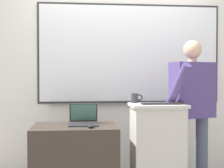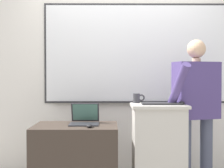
{
  "view_description": "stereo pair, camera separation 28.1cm",
  "coord_description": "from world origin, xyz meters",
  "px_view_note": "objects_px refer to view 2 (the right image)",
  "views": [
    {
      "loc": [
        -0.43,
        -2.7,
        1.23
      ],
      "look_at": [
        -0.13,
        0.38,
        1.15
      ],
      "focal_mm": 50.0,
      "sensor_mm": 36.0,
      "label": 1
    },
    {
      "loc": [
        -0.15,
        -2.71,
        1.23
      ],
      "look_at": [
        -0.13,
        0.38,
        1.15
      ],
      "focal_mm": 50.0,
      "sensor_mm": 36.0,
      "label": 2
    }
  ],
  "objects_px": {
    "person_presenter": "(196,104)",
    "computer_mouse_by_laptop": "(89,126)",
    "lectern_podium": "(158,151)",
    "laptop": "(85,118)",
    "coffee_mug": "(137,98)",
    "side_desk": "(76,161)",
    "computer_mouse_by_keyboard": "(182,103)",
    "wireless_keyboard": "(162,104)"
  },
  "relations": [
    {
      "from": "person_presenter",
      "to": "computer_mouse_by_laptop",
      "type": "xyz_separation_m",
      "value": [
        -1.1,
        -0.28,
        -0.18
      ]
    },
    {
      "from": "lectern_podium",
      "to": "person_presenter",
      "type": "distance_m",
      "value": 0.63
    },
    {
      "from": "laptop",
      "to": "coffee_mug",
      "type": "relative_size",
      "value": 2.45
    },
    {
      "from": "side_desk",
      "to": "coffee_mug",
      "type": "height_order",
      "value": "coffee_mug"
    },
    {
      "from": "side_desk",
      "to": "computer_mouse_by_keyboard",
      "type": "xyz_separation_m",
      "value": [
        1.06,
        -0.04,
        0.6
      ]
    },
    {
      "from": "person_presenter",
      "to": "computer_mouse_by_keyboard",
      "type": "xyz_separation_m",
      "value": [
        -0.19,
        -0.16,
        0.03
      ]
    },
    {
      "from": "wireless_keyboard",
      "to": "coffee_mug",
      "type": "distance_m",
      "value": 0.31
    },
    {
      "from": "computer_mouse_by_keyboard",
      "to": "laptop",
      "type": "bearing_deg",
      "value": 172.8
    },
    {
      "from": "coffee_mug",
      "to": "wireless_keyboard",
      "type": "bearing_deg",
      "value": -42.41
    },
    {
      "from": "lectern_podium",
      "to": "computer_mouse_by_laptop",
      "type": "bearing_deg",
      "value": -166.95
    },
    {
      "from": "person_presenter",
      "to": "wireless_keyboard",
      "type": "relative_size",
      "value": 4.13
    },
    {
      "from": "lectern_podium",
      "to": "side_desk",
      "type": "xyz_separation_m",
      "value": [
        -0.84,
        0.0,
        -0.11
      ]
    },
    {
      "from": "lectern_podium",
      "to": "wireless_keyboard",
      "type": "xyz_separation_m",
      "value": [
        0.02,
        -0.05,
        0.48
      ]
    },
    {
      "from": "wireless_keyboard",
      "to": "computer_mouse_by_keyboard",
      "type": "xyz_separation_m",
      "value": [
        0.2,
        0.02,
        0.01
      ]
    },
    {
      "from": "side_desk",
      "to": "person_presenter",
      "type": "height_order",
      "value": "person_presenter"
    },
    {
      "from": "computer_mouse_by_laptop",
      "to": "person_presenter",
      "type": "bearing_deg",
      "value": 14.24
    },
    {
      "from": "wireless_keyboard",
      "to": "computer_mouse_by_keyboard",
      "type": "relative_size",
      "value": 3.91
    },
    {
      "from": "laptop",
      "to": "coffee_mug",
      "type": "xyz_separation_m",
      "value": [
        0.55,
        0.06,
        0.2
      ]
    },
    {
      "from": "wireless_keyboard",
      "to": "coffee_mug",
      "type": "bearing_deg",
      "value": 137.59
    },
    {
      "from": "side_desk",
      "to": "wireless_keyboard",
      "type": "distance_m",
      "value": 1.04
    },
    {
      "from": "wireless_keyboard",
      "to": "computer_mouse_by_keyboard",
      "type": "distance_m",
      "value": 0.2
    },
    {
      "from": "side_desk",
      "to": "wireless_keyboard",
      "type": "height_order",
      "value": "wireless_keyboard"
    },
    {
      "from": "laptop",
      "to": "side_desk",
      "type": "bearing_deg",
      "value": -133.86
    },
    {
      "from": "side_desk",
      "to": "person_presenter",
      "type": "relative_size",
      "value": 0.52
    },
    {
      "from": "person_presenter",
      "to": "computer_mouse_by_keyboard",
      "type": "distance_m",
      "value": 0.24
    },
    {
      "from": "side_desk",
      "to": "wireless_keyboard",
      "type": "xyz_separation_m",
      "value": [
        0.86,
        -0.05,
        0.59
      ]
    },
    {
      "from": "person_presenter",
      "to": "computer_mouse_by_laptop",
      "type": "distance_m",
      "value": 1.15
    },
    {
      "from": "side_desk",
      "to": "computer_mouse_by_keyboard",
      "type": "relative_size",
      "value": 8.41
    },
    {
      "from": "wireless_keyboard",
      "to": "laptop",
      "type": "bearing_deg",
      "value": 169.58
    },
    {
      "from": "lectern_podium",
      "to": "laptop",
      "type": "distance_m",
      "value": 0.82
    },
    {
      "from": "wireless_keyboard",
      "to": "computer_mouse_by_laptop",
      "type": "bearing_deg",
      "value": -171.6
    },
    {
      "from": "computer_mouse_by_laptop",
      "to": "coffee_mug",
      "type": "relative_size",
      "value": 0.8
    },
    {
      "from": "laptop",
      "to": "lectern_podium",
      "type": "bearing_deg",
      "value": -6.68
    },
    {
      "from": "person_presenter",
      "to": "coffee_mug",
      "type": "bearing_deg",
      "value": 161.13
    },
    {
      "from": "side_desk",
      "to": "computer_mouse_by_laptop",
      "type": "distance_m",
      "value": 0.44
    },
    {
      "from": "person_presenter",
      "to": "laptop",
      "type": "bearing_deg",
      "value": 165.66
    },
    {
      "from": "side_desk",
      "to": "laptop",
      "type": "xyz_separation_m",
      "value": [
        0.08,
        0.09,
        0.43
      ]
    },
    {
      "from": "wireless_keyboard",
      "to": "computer_mouse_by_laptop",
      "type": "relative_size",
      "value": 3.91
    },
    {
      "from": "laptop",
      "to": "computer_mouse_by_keyboard",
      "type": "distance_m",
      "value": 1.0
    },
    {
      "from": "coffee_mug",
      "to": "side_desk",
      "type": "bearing_deg",
      "value": -166.54
    },
    {
      "from": "laptop",
      "to": "wireless_keyboard",
      "type": "height_order",
      "value": "wireless_keyboard"
    },
    {
      "from": "person_presenter",
      "to": "laptop",
      "type": "distance_m",
      "value": 1.17
    }
  ]
}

